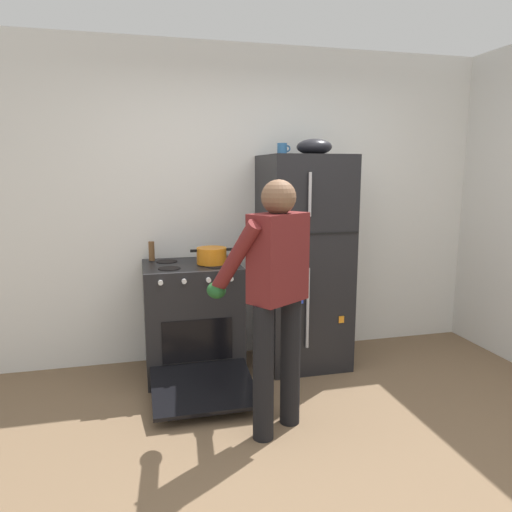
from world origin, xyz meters
name	(u,v)px	position (x,y,z in m)	size (l,w,h in m)	color
ground	(330,475)	(0.00, 0.00, 0.00)	(8.00, 8.00, 0.00)	brown
kitchen_wall_back	(249,205)	(0.00, 1.95, 1.35)	(6.00, 0.10, 2.70)	white
refrigerator	(303,262)	(0.38, 1.57, 0.89)	(0.68, 0.72, 1.78)	black
stove_range	(193,320)	(-0.57, 1.55, 0.45)	(0.76, 1.21, 0.92)	black
person_cook	(274,286)	(-0.17, 0.55, 0.95)	(0.64, 0.67, 1.60)	black
red_pot	(212,256)	(-0.41, 1.52, 0.98)	(0.34, 0.24, 0.13)	orange
coffee_mug	(282,149)	(0.21, 1.62, 1.82)	(0.11, 0.08, 0.10)	#2D6093
pepper_mill	(152,251)	(-0.87, 1.77, 1.00)	(0.05, 0.05, 0.16)	brown
mixing_bowl	(314,147)	(0.46, 1.57, 1.84)	(0.29, 0.29, 0.13)	black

